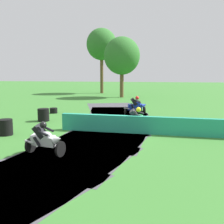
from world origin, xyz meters
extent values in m
plane|color=#38752D|center=(0.00, 0.00, 0.00)|extent=(120.00, 120.00, 0.00)
cube|color=#47474C|center=(-1.28, -5.78, 0.00)|extent=(6.34, 8.53, 0.01)
cube|color=#47474C|center=(-0.50, -2.92, 0.00)|extent=(5.57, 8.28, 0.01)
cube|color=#47474C|center=(-0.08, 0.01, 0.00)|extent=(4.72, 7.92, 0.01)
cube|color=#47474C|center=(-0.02, 2.97, 0.00)|extent=(4.42, 7.77, 0.01)
cube|color=#47474C|center=(-0.33, 5.91, 0.00)|extent=(5.30, 8.18, 0.01)
cube|color=#47474C|center=(-0.99, 8.80, 0.00)|extent=(6.10, 8.46, 0.01)
cube|color=#239375|center=(4.91, -0.40, 0.45)|extent=(15.02, 1.53, 0.90)
cylinder|color=black|center=(-1.18, -4.41, 0.29)|extent=(0.28, 0.73, 0.73)
cylinder|color=black|center=(-2.53, -4.05, 0.29)|extent=(0.28, 0.73, 0.73)
cube|color=silver|center=(-1.88, -4.31, 0.58)|extent=(1.06, 0.62, 0.46)
ellipsoid|color=silver|center=(-1.72, -4.42, 0.83)|extent=(0.51, 0.43, 0.30)
cone|color=silver|center=(-1.23, -4.51, 0.70)|extent=(0.47, 0.44, 0.47)
cylinder|color=#B2B2B7|center=(-2.48, -4.24, 0.47)|extent=(0.42, 0.20, 0.18)
cube|color=black|center=(-1.98, -4.38, 0.95)|extent=(0.57, 0.39, 0.62)
sphere|color=black|center=(-1.79, -4.51, 1.22)|extent=(0.26, 0.26, 0.26)
cylinder|color=black|center=(-1.67, -4.29, 1.02)|extent=(0.44, 0.18, 0.24)
cylinder|color=black|center=(-1.76, -4.63, 0.93)|extent=(0.44, 0.18, 0.24)
cylinder|color=black|center=(-2.01, -4.10, 0.65)|extent=(0.31, 0.19, 0.42)
cylinder|color=black|center=(-2.10, -4.43, 0.55)|extent=(0.31, 0.19, 0.42)
cylinder|color=black|center=(2.08, 0.39, 0.29)|extent=(0.13, 0.76, 0.76)
cylinder|color=black|center=(0.68, 0.46, 0.29)|extent=(0.13, 0.76, 0.76)
cube|color=#198438|center=(1.38, 0.33, 0.57)|extent=(1.02, 0.44, 0.47)
ellipsoid|color=#198438|center=(1.55, 0.24, 0.82)|extent=(0.46, 0.36, 0.32)
cone|color=#198438|center=(2.05, 0.26, 0.68)|extent=(0.41, 0.44, 0.48)
cylinder|color=#B2B2B7|center=(0.77, 0.27, 0.46)|extent=(0.41, 0.12, 0.18)
cube|color=#28282D|center=(1.29, 0.22, 0.93)|extent=(0.51, 0.46, 0.63)
sphere|color=yellow|center=(1.51, 0.12, 1.20)|extent=(0.26, 0.26, 0.26)
cylinder|color=#28282D|center=(1.58, 0.36, 1.01)|extent=(0.43, 0.14, 0.24)
cylinder|color=#28282D|center=(1.56, 0.02, 0.90)|extent=(0.43, 0.14, 0.24)
cylinder|color=#28282D|center=(1.20, 0.50, 0.65)|extent=(0.28, 0.23, 0.42)
cylinder|color=#28282D|center=(1.19, 0.16, 0.53)|extent=(0.28, 0.23, 0.42)
cylinder|color=black|center=(1.64, 5.89, 0.30)|extent=(0.25, 0.69, 0.69)
cylinder|color=black|center=(0.28, 5.56, 0.30)|extent=(0.25, 0.69, 0.69)
cube|color=#1E38B2|center=(0.97, 5.68, 0.59)|extent=(1.05, 0.57, 0.44)
ellipsoid|color=#1E38B2|center=(1.16, 5.68, 0.85)|extent=(0.50, 0.41, 0.28)
cone|color=#1E38B2|center=(1.64, 5.82, 0.71)|extent=(0.45, 0.43, 0.45)
cylinder|color=#B2B2B7|center=(0.42, 5.43, 0.50)|extent=(0.42, 0.20, 0.17)
cube|color=black|center=(0.91, 5.60, 0.97)|extent=(0.54, 0.45, 0.60)
sphere|color=red|center=(1.13, 5.61, 1.25)|extent=(0.26, 0.26, 0.26)
cylinder|color=black|center=(1.14, 5.84, 1.02)|extent=(0.43, 0.21, 0.24)
cylinder|color=black|center=(1.23, 5.49, 0.97)|extent=(0.43, 0.21, 0.24)
cylinder|color=black|center=(0.76, 5.81, 0.64)|extent=(0.28, 0.22, 0.42)
cylinder|color=black|center=(0.84, 5.46, 0.58)|extent=(0.28, 0.22, 0.42)
cylinder|color=black|center=(-5.03, -1.47, 0.10)|extent=(0.71, 0.71, 0.20)
cylinder|color=black|center=(-5.03, -1.47, 0.30)|extent=(0.71, 0.71, 0.20)
cylinder|color=black|center=(-5.03, -1.47, 0.50)|extent=(0.71, 0.71, 0.20)
cylinder|color=black|center=(-5.03, -1.47, 0.70)|extent=(0.71, 0.71, 0.20)
cylinder|color=black|center=(-4.63, 2.43, 0.10)|extent=(0.72, 0.72, 0.20)
cylinder|color=black|center=(-4.63, 2.43, 0.30)|extent=(0.72, 0.72, 0.20)
cylinder|color=black|center=(-4.63, 2.43, 0.50)|extent=(0.72, 0.72, 0.20)
cylinder|color=black|center=(-4.63, 2.43, 0.70)|extent=(0.72, 0.72, 0.20)
cylinder|color=black|center=(-5.14, 5.63, 0.10)|extent=(0.57, 0.57, 0.20)
cylinder|color=black|center=(-5.14, 5.63, 0.30)|extent=(0.57, 0.57, 0.20)
cylinder|color=brown|center=(-1.39, 18.41, 1.53)|extent=(0.44, 0.44, 3.07)
ellipsoid|color=#2D6B28|center=(-1.39, 18.41, 4.84)|extent=(4.17, 4.17, 4.38)
cylinder|color=brown|center=(-4.77, 23.81, 2.46)|extent=(0.44, 0.44, 4.93)
ellipsoid|color=#2D6B28|center=(-4.77, 23.81, 6.67)|extent=(4.10, 4.10, 4.30)
camera|label=1|loc=(2.18, -14.04, 3.24)|focal=44.26mm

